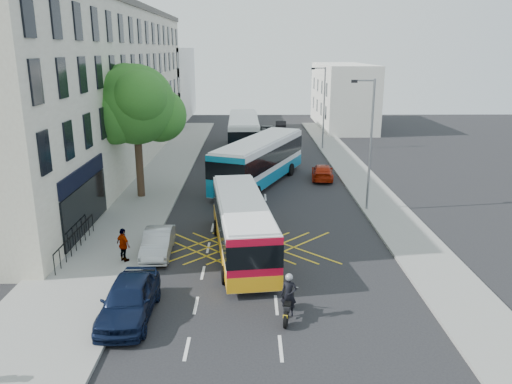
{
  "coord_description": "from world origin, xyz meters",
  "views": [
    {
      "loc": [
        -1.01,
        -17.85,
        9.81
      ],
      "look_at": [
        -0.72,
        8.69,
        2.2
      ],
      "focal_mm": 35.0,
      "sensor_mm": 36.0,
      "label": 1
    }
  ],
  "objects_px": {
    "bus_near": "(242,225)",
    "distant_car_silver": "(282,136)",
    "parked_car_blue": "(129,299)",
    "pedestrian_far": "(123,245)",
    "bus_mid": "(260,160)",
    "street_tree": "(135,105)",
    "lamp_near": "(369,138)",
    "lamp_far": "(323,104)",
    "bus_far": "(244,133)",
    "parked_car_silver": "(158,243)",
    "distant_car_grey": "(268,132)",
    "distant_car_dark": "(281,125)",
    "red_hatchback": "(322,172)",
    "motorbike": "(289,297)"
  },
  "relations": [
    {
      "from": "red_hatchback",
      "to": "distant_car_silver",
      "type": "distance_m",
      "value": 16.75
    },
    {
      "from": "distant_car_dark",
      "to": "pedestrian_far",
      "type": "xyz_separation_m",
      "value": [
        -9.81,
        -40.95,
        0.35
      ]
    },
    {
      "from": "street_tree",
      "to": "lamp_near",
      "type": "height_order",
      "value": "street_tree"
    },
    {
      "from": "bus_far",
      "to": "distant_car_dark",
      "type": "xyz_separation_m",
      "value": [
        4.51,
        13.67,
        -1.21
      ]
    },
    {
      "from": "bus_mid",
      "to": "pedestrian_far",
      "type": "relative_size",
      "value": 7.5
    },
    {
      "from": "distant_car_silver",
      "to": "parked_car_blue",
      "type": "bearing_deg",
      "value": 80.67
    },
    {
      "from": "lamp_far",
      "to": "bus_far",
      "type": "bearing_deg",
      "value": -175.02
    },
    {
      "from": "distant_car_dark",
      "to": "pedestrian_far",
      "type": "distance_m",
      "value": 42.11
    },
    {
      "from": "lamp_near",
      "to": "motorbike",
      "type": "height_order",
      "value": "lamp_near"
    },
    {
      "from": "bus_near",
      "to": "distant_car_silver",
      "type": "relative_size",
      "value": 2.93
    },
    {
      "from": "lamp_far",
      "to": "parked_car_blue",
      "type": "relative_size",
      "value": 1.76
    },
    {
      "from": "bus_near",
      "to": "bus_far",
      "type": "xyz_separation_m",
      "value": [
        -0.25,
        25.98,
        0.35
      ]
    },
    {
      "from": "motorbike",
      "to": "distant_car_dark",
      "type": "xyz_separation_m",
      "value": [
        2.4,
        45.96,
        -0.25
      ]
    },
    {
      "from": "bus_far",
      "to": "bus_near",
      "type": "bearing_deg",
      "value": -90.56
    },
    {
      "from": "distant_car_silver",
      "to": "bus_near",
      "type": "bearing_deg",
      "value": 85.68
    },
    {
      "from": "distant_car_grey",
      "to": "parked_car_silver",
      "type": "bearing_deg",
      "value": -102.7
    },
    {
      "from": "bus_far",
      "to": "lamp_far",
      "type": "bearing_deg",
      "value": 3.87
    },
    {
      "from": "lamp_far",
      "to": "motorbike",
      "type": "relative_size",
      "value": 3.92
    },
    {
      "from": "parked_car_blue",
      "to": "pedestrian_far",
      "type": "bearing_deg",
      "value": 106.1
    },
    {
      "from": "motorbike",
      "to": "bus_near",
      "type": "bearing_deg",
      "value": 118.66
    },
    {
      "from": "distant_car_silver",
      "to": "pedestrian_far",
      "type": "xyz_separation_m",
      "value": [
        -9.5,
        -32.56,
        0.37
      ]
    },
    {
      "from": "distant_car_grey",
      "to": "pedestrian_far",
      "type": "bearing_deg",
      "value": -104.56
    },
    {
      "from": "red_hatchback",
      "to": "pedestrian_far",
      "type": "height_order",
      "value": "pedestrian_far"
    },
    {
      "from": "bus_near",
      "to": "distant_car_silver",
      "type": "distance_m",
      "value": 31.53
    },
    {
      "from": "lamp_far",
      "to": "bus_near",
      "type": "height_order",
      "value": "lamp_far"
    },
    {
      "from": "bus_far",
      "to": "parked_car_blue",
      "type": "distance_m",
      "value": 32.45
    },
    {
      "from": "bus_near",
      "to": "distant_car_dark",
      "type": "height_order",
      "value": "bus_near"
    },
    {
      "from": "lamp_far",
      "to": "distant_car_silver",
      "type": "bearing_deg",
      "value": 128.82
    },
    {
      "from": "bus_mid",
      "to": "street_tree",
      "type": "bearing_deg",
      "value": -132.79
    },
    {
      "from": "distant_car_grey",
      "to": "distant_car_silver",
      "type": "relative_size",
      "value": 1.4
    },
    {
      "from": "lamp_near",
      "to": "bus_near",
      "type": "relative_size",
      "value": 0.79
    },
    {
      "from": "pedestrian_far",
      "to": "distant_car_silver",
      "type": "bearing_deg",
      "value": -64.48
    },
    {
      "from": "pedestrian_far",
      "to": "lamp_far",
      "type": "bearing_deg",
      "value": -73.48
    },
    {
      "from": "parked_car_blue",
      "to": "distant_car_dark",
      "type": "xyz_separation_m",
      "value": [
        8.41,
        45.87,
        -0.16
      ]
    },
    {
      "from": "street_tree",
      "to": "lamp_far",
      "type": "height_order",
      "value": "street_tree"
    },
    {
      "from": "street_tree",
      "to": "bus_near",
      "type": "distance_m",
      "value": 12.88
    },
    {
      "from": "bus_mid",
      "to": "distant_car_dark",
      "type": "bearing_deg",
      "value": 105.96
    },
    {
      "from": "lamp_near",
      "to": "lamp_far",
      "type": "bearing_deg",
      "value": 90.0
    },
    {
      "from": "bus_near",
      "to": "pedestrian_far",
      "type": "bearing_deg",
      "value": -173.88
    },
    {
      "from": "lamp_far",
      "to": "parked_car_silver",
      "type": "relative_size",
      "value": 2.1
    },
    {
      "from": "bus_near",
      "to": "bus_far",
      "type": "distance_m",
      "value": 25.99
    },
    {
      "from": "bus_mid",
      "to": "parked_car_blue",
      "type": "xyz_separation_m",
      "value": [
        -5.26,
        -19.56,
        -1.02
      ]
    },
    {
      "from": "parked_car_blue",
      "to": "parked_car_silver",
      "type": "bearing_deg",
      "value": 90.2
    },
    {
      "from": "parked_car_silver",
      "to": "distant_car_silver",
      "type": "height_order",
      "value": "parked_car_silver"
    },
    {
      "from": "parked_car_silver",
      "to": "distant_car_dark",
      "type": "bearing_deg",
      "value": 75.91
    },
    {
      "from": "bus_near",
      "to": "bus_mid",
      "type": "height_order",
      "value": "bus_mid"
    },
    {
      "from": "street_tree",
      "to": "parked_car_blue",
      "type": "height_order",
      "value": "street_tree"
    },
    {
      "from": "lamp_near",
      "to": "bus_far",
      "type": "bearing_deg",
      "value": 112.24
    },
    {
      "from": "parked_car_silver",
      "to": "bus_near",
      "type": "bearing_deg",
      "value": 0.46
    },
    {
      "from": "bus_mid",
      "to": "red_hatchback",
      "type": "xyz_separation_m",
      "value": [
        4.95,
        1.3,
        -1.21
      ]
    }
  ]
}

